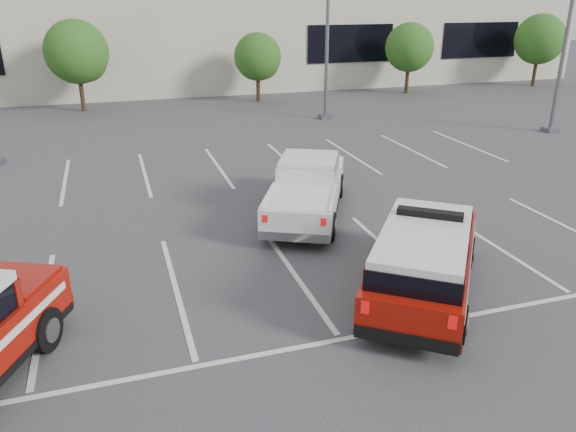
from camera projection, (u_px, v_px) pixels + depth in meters
name	position (u px, v px, depth m)	size (l,w,h in m)	color
ground	(293.00, 273.00, 13.02)	(120.00, 120.00, 0.00)	#3B3B3E
stall_markings	(247.00, 207.00, 17.01)	(23.00, 15.00, 0.01)	silver
convention_building	(155.00, 14.00, 39.57)	(60.00, 16.99, 13.20)	beige
tree_mid_left	(78.00, 54.00, 30.05)	(3.37, 3.37, 4.85)	#3F2B19
tree_mid_right	(259.00, 58.00, 33.07)	(2.77, 2.77, 3.99)	#3F2B19
tree_right	(410.00, 49.00, 35.79)	(3.07, 3.07, 4.42)	#3F2B19
tree_far_right	(540.00, 41.00, 38.52)	(3.37, 3.37, 4.85)	#3F2B19
light_pole_mid	(328.00, 13.00, 27.27)	(0.90, 0.60, 10.24)	#59595E
light_pole_right	(570.00, 15.00, 24.49)	(0.90, 0.60, 10.24)	#59595E
fire_chief_suv	(424.00, 264.00, 11.80)	(4.54, 5.19, 1.79)	maroon
white_pickup	(307.00, 193.00, 16.27)	(3.94, 5.51, 1.61)	silver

